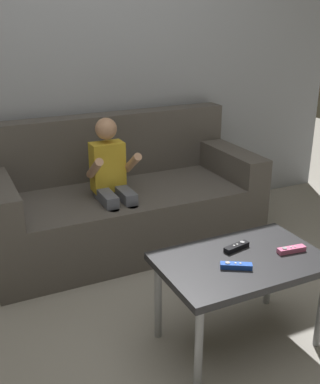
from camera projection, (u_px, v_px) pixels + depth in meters
ground_plane at (203, 368)px, 2.13m from camera, size 8.65×8.65×0.00m
wall_back at (78, 55)px, 3.14m from camera, size 4.33×0.05×2.50m
couch at (122, 202)px, 3.21m from camera, size 1.80×0.80×0.86m
person_seated_on_couch at (112, 181)px, 2.93m from camera, size 0.29×0.36×0.91m
coffee_table at (241, 268)px, 2.16m from camera, size 0.77×0.49×0.46m
game_remote_black_near_edge at (237, 247)px, 2.22m from camera, size 0.14×0.06×0.03m
game_remote_blue_center at (236, 266)px, 2.06m from camera, size 0.14×0.10×0.03m
game_remote_pink_far_corner at (291, 250)px, 2.20m from camera, size 0.14×0.05×0.03m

